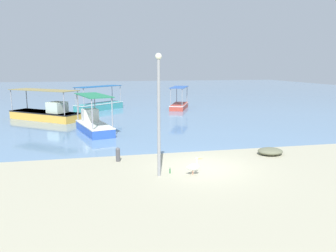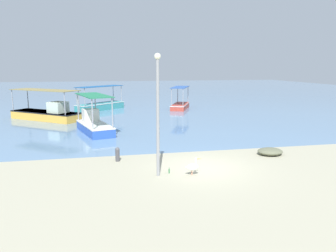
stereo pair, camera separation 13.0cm
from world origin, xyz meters
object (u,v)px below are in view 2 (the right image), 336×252
(fishing_boat_far_left, at_px, (94,124))
(pelican, at_px, (193,167))
(net_pile, at_px, (270,151))
(fishing_boat_center, at_px, (47,113))
(fishing_boat_near_left, at_px, (180,105))
(fishing_boat_far_right, at_px, (100,105))
(lamp_post, at_px, (158,108))
(mooring_bollard, at_px, (117,154))
(glass_bottle, at_px, (169,171))

(fishing_boat_far_left, xyz_separation_m, pelican, (4.46, -10.70, -0.24))
(fishing_boat_far_left, xyz_separation_m, net_pile, (9.57, -8.29, -0.43))
(fishing_boat_center, bearing_deg, fishing_boat_near_left, 20.79)
(fishing_boat_far_right, distance_m, fishing_boat_far_left, 12.78)
(fishing_boat_far_right, relative_size, fishing_boat_far_left, 1.07)
(net_pile, bearing_deg, lamp_post, -161.77)
(fishing_boat_far_left, bearing_deg, fishing_boat_far_right, 87.83)
(fishing_boat_near_left, bearing_deg, mooring_bollard, -112.44)
(fishing_boat_far_left, distance_m, pelican, 11.59)
(fishing_boat_center, bearing_deg, pelican, -63.42)
(fishing_boat_far_left, distance_m, mooring_bollard, 7.95)
(fishing_boat_far_right, height_order, fishing_boat_near_left, fishing_boat_far_right)
(glass_bottle, bearing_deg, net_pile, 17.91)
(mooring_bollard, bearing_deg, lamp_post, -57.92)
(lamp_post, height_order, glass_bottle, lamp_post)
(glass_bottle, bearing_deg, fishing_boat_near_left, 74.97)
(fishing_boat_center, bearing_deg, fishing_boat_far_right, 52.24)
(pelican, distance_m, mooring_bollard, 4.28)
(net_pile, bearing_deg, fishing_boat_far_right, 113.34)
(fishing_boat_center, height_order, glass_bottle, fishing_boat_center)
(mooring_bollard, bearing_deg, net_pile, -3.07)
(fishing_boat_far_right, height_order, fishing_boat_center, fishing_boat_center)
(fishing_boat_near_left, distance_m, lamp_post, 23.40)
(fishing_boat_near_left, xyz_separation_m, net_pile, (0.16, -20.15, -0.29))
(fishing_boat_center, relative_size, net_pile, 4.84)
(fishing_boat_near_left, bearing_deg, pelican, -102.39)
(fishing_boat_far_left, xyz_separation_m, fishing_boat_near_left, (9.41, 11.86, -0.14))
(fishing_boat_far_right, bearing_deg, fishing_boat_near_left, -5.82)
(lamp_post, distance_m, net_pile, 7.55)
(fishing_boat_far_right, bearing_deg, glass_bottle, -82.60)
(net_pile, xyz_separation_m, glass_bottle, (-6.10, -1.97, -0.08))
(pelican, xyz_separation_m, mooring_bollard, (-3.18, 2.86, 0.01))
(fishing_boat_far_right, relative_size, net_pile, 3.95)
(mooring_bollard, xyz_separation_m, net_pile, (8.30, -0.45, -0.20))
(fishing_boat_far_right, xyz_separation_m, lamp_post, (2.44, -23.25, 2.48))
(fishing_boat_near_left, bearing_deg, fishing_boat_far_right, 174.18)
(fishing_boat_center, relative_size, mooring_bollard, 9.19)
(glass_bottle, bearing_deg, fishing_boat_center, 114.47)
(lamp_post, xyz_separation_m, glass_bottle, (0.55, 0.22, -2.92))
(fishing_boat_far_left, bearing_deg, fishing_boat_center, 122.38)
(fishing_boat_far_left, bearing_deg, lamp_post, -74.39)
(lamp_post, relative_size, glass_bottle, 19.83)
(fishing_boat_far_right, height_order, pelican, fishing_boat_far_right)
(fishing_boat_center, relative_size, pelican, 8.34)
(fishing_boat_far_right, distance_m, glass_bottle, 23.23)
(fishing_boat_near_left, height_order, net_pile, fishing_boat_near_left)
(lamp_post, bearing_deg, pelican, -8.29)
(lamp_post, bearing_deg, fishing_boat_center, 112.66)
(pelican, height_order, lamp_post, lamp_post)
(fishing_boat_far_right, xyz_separation_m, pelican, (3.97, -23.47, -0.17))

